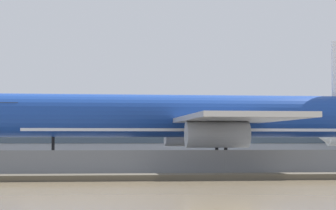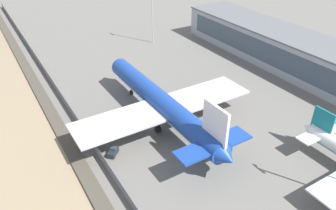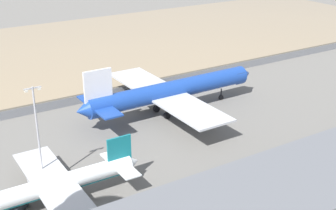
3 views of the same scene
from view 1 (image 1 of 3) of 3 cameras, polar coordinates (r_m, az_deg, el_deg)
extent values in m
plane|color=#66635E|center=(76.21, 2.64, -5.59)|extent=(500.00, 500.00, 0.00)
cube|color=#474238|center=(56.06, 5.92, -6.22)|extent=(320.00, 3.00, 0.50)
cube|color=slate|center=(60.42, 5.01, -5.08)|extent=(280.00, 0.08, 2.43)
cylinder|color=slate|center=(60.42, 5.01, -5.08)|extent=(0.10, 0.10, 2.43)
cylinder|color=#193D93|center=(78.65, 2.26, -0.97)|extent=(47.66, 5.59, 5.09)
cube|color=#232D3D|center=(78.23, -13.78, -0.41)|extent=(2.84, 4.35, 1.53)
cube|color=silver|center=(78.61, 2.26, -1.99)|extent=(40.51, 4.49, 0.92)
cube|color=#B7BABF|center=(67.86, 5.78, -1.16)|extent=(10.71, 22.96, 0.51)
cube|color=#B7BABF|center=(90.29, 2.60, -1.65)|extent=(10.71, 22.96, 0.51)
cylinder|color=#B7BABF|center=(69.32, 4.31, -2.57)|extent=(6.69, 2.87, 2.80)
cylinder|color=#B7BABF|center=(88.23, 1.88, -2.69)|extent=(6.69, 2.87, 2.80)
cylinder|color=black|center=(77.71, -9.98, -3.87)|extent=(0.36, 0.36, 2.97)
cylinder|color=black|center=(77.74, -9.99, -4.97)|extent=(1.43, 0.57, 1.42)
cylinder|color=black|center=(76.59, 5.05, -3.92)|extent=(0.41, 0.41, 2.97)
cylinder|color=black|center=(76.63, 5.06, -5.03)|extent=(1.65, 1.16, 1.64)
cylinder|color=black|center=(81.82, 4.28, -3.87)|extent=(0.41, 0.41, 2.97)
cylinder|color=black|center=(81.86, 4.28, -4.91)|extent=(1.65, 1.16, 1.64)
cone|color=white|center=(108.73, 13.29, -2.60)|extent=(2.18, 3.02, 3.01)
cube|color=white|center=(112.46, 14.19, -2.47)|extent=(3.31, 5.83, 0.27)
cube|color=#1E2328|center=(64.70, 9.51, -5.33)|extent=(3.39, 3.39, 1.11)
cube|color=#283847|center=(64.87, 9.19, -4.62)|extent=(1.70, 1.70, 0.50)
cylinder|color=black|center=(64.62, 8.45, -5.70)|extent=(0.65, 0.65, 0.70)
cylinder|color=black|center=(65.79, 9.05, -5.64)|extent=(0.65, 0.65, 0.70)
cylinder|color=black|center=(63.64, 10.00, -5.72)|extent=(0.65, 0.65, 0.70)
cylinder|color=black|center=(64.84, 10.58, -5.67)|extent=(0.65, 0.65, 0.70)
cube|color=#9EA3AD|center=(132.55, -0.22, -2.15)|extent=(108.95, 17.35, 11.01)
cube|color=#3D4C5B|center=(123.86, 0.21, -1.83)|extent=(100.23, 0.16, 6.61)
cube|color=#5B5E63|center=(132.77, -0.22, 0.34)|extent=(109.55, 17.95, 0.50)
camera|label=2|loc=(95.02, 51.37, 25.71)|focal=35.00mm
camera|label=3|loc=(195.26, 16.26, 10.86)|focal=50.00mm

